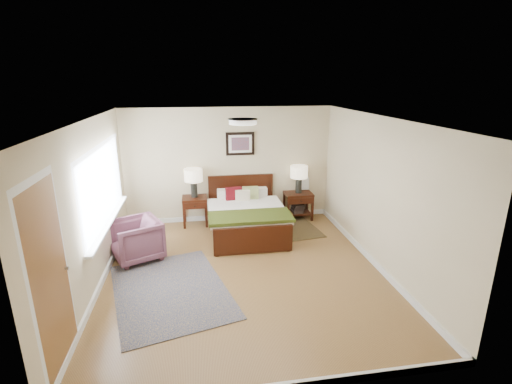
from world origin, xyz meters
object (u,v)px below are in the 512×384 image
nightstand_right (298,203)px  rug_persian (170,290)px  lamp_right (299,174)px  lamp_left (193,177)px  bed (246,212)px  nightstand_left (195,203)px  armchair (136,240)px

nightstand_right → rug_persian: size_ratio=0.27×
lamp_right → lamp_left: bearing=180.0°
bed → lamp_left: size_ratio=3.07×
nightstand_left → nightstand_right: (2.31, 0.01, -0.14)m
nightstand_right → lamp_right: size_ratio=1.01×
armchair → bed: bearing=86.5°
lamp_left → armchair: bearing=-124.5°
bed → nightstand_left: (-1.03, 0.67, 0.04)m
lamp_right → armchair: bearing=-155.9°
bed → rug_persian: bearing=-126.1°
bed → lamp_right: 1.57m
nightstand_left → rug_persian: nightstand_left is taller
lamp_right → rug_persian: 3.92m
nightstand_left → lamp_left: bearing=90.0°
bed → armchair: (-2.05, -0.80, -0.10)m
nightstand_left → armchair: armchair is taller
nightstand_right → lamp_left: bearing=179.7°
nightstand_left → rug_persian: (-0.40, -2.62, -0.50)m
nightstand_left → armchair: 1.80m
lamp_right → bed: bearing=-151.6°
bed → lamp_left: bearing=146.1°
nightstand_left → lamp_left: lamp_left is taller
nightstand_right → rug_persian: bearing=-135.8°
rug_persian → bed: bearing=39.4°
lamp_right → armchair: 3.71m
lamp_right → rug_persian: (-2.70, -2.64, -1.04)m
bed → armchair: size_ratio=2.34×
nightstand_left → bed: bearing=-33.1°
nightstand_left → lamp_left: 0.56m
bed → nightstand_left: size_ratio=2.98×
nightstand_right → lamp_right: lamp_right is taller
rug_persian → armchair: bearing=104.1°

